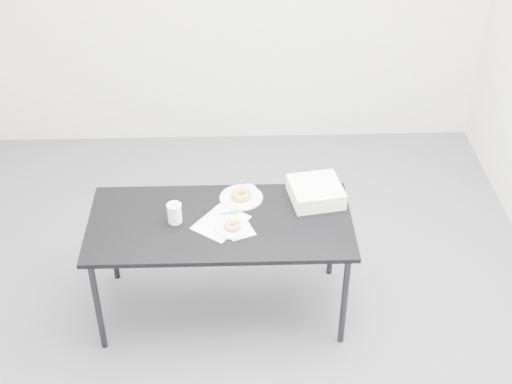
{
  "coord_description": "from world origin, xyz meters",
  "views": [
    {
      "loc": [
        0.03,
        -3.2,
        3.2
      ],
      "look_at": [
        0.14,
        0.02,
        0.85
      ],
      "focal_mm": 50.0,
      "sensor_mm": 36.0,
      "label": 1
    }
  ],
  "objects_px": {
    "pen": "(231,213)",
    "coffee_cup": "(175,213)",
    "plate_far": "(241,198)",
    "bakery_box": "(316,192)",
    "donut_near": "(233,225)",
    "plate_near": "(233,228)",
    "donut_far": "(241,194)",
    "scorecard": "(221,222)",
    "table": "(220,228)"
  },
  "relations": [
    {
      "from": "plate_far",
      "to": "donut_far",
      "type": "bearing_deg",
      "value": 180.0
    },
    {
      "from": "table",
      "to": "coffee_cup",
      "type": "distance_m",
      "value": 0.28
    },
    {
      "from": "plate_near",
      "to": "donut_far",
      "type": "bearing_deg",
      "value": 79.77
    },
    {
      "from": "donut_near",
      "to": "coffee_cup",
      "type": "height_order",
      "value": "coffee_cup"
    },
    {
      "from": "coffee_cup",
      "to": "donut_near",
      "type": "bearing_deg",
      "value": -13.04
    },
    {
      "from": "pen",
      "to": "donut_near",
      "type": "height_order",
      "value": "donut_near"
    },
    {
      "from": "plate_near",
      "to": "bakery_box",
      "type": "height_order",
      "value": "bakery_box"
    },
    {
      "from": "pen",
      "to": "table",
      "type": "bearing_deg",
      "value": -141.29
    },
    {
      "from": "scorecard",
      "to": "bakery_box",
      "type": "bearing_deg",
      "value": 57.48
    },
    {
      "from": "plate_far",
      "to": "bakery_box",
      "type": "bearing_deg",
      "value": -2.49
    },
    {
      "from": "donut_near",
      "to": "bakery_box",
      "type": "bearing_deg",
      "value": 28.53
    },
    {
      "from": "scorecard",
      "to": "coffee_cup",
      "type": "bearing_deg",
      "value": -147.66
    },
    {
      "from": "donut_far",
      "to": "coffee_cup",
      "type": "bearing_deg",
      "value": -150.94
    },
    {
      "from": "table",
      "to": "donut_far",
      "type": "distance_m",
      "value": 0.26
    },
    {
      "from": "plate_far",
      "to": "scorecard",
      "type": "bearing_deg",
      "value": -117.26
    },
    {
      "from": "plate_far",
      "to": "coffee_cup",
      "type": "distance_m",
      "value": 0.44
    },
    {
      "from": "table",
      "to": "plate_near",
      "type": "xyz_separation_m",
      "value": [
        0.07,
        -0.07,
        0.06
      ]
    },
    {
      "from": "donut_near",
      "to": "bakery_box",
      "type": "relative_size",
      "value": 0.32
    },
    {
      "from": "donut_far",
      "to": "plate_far",
      "type": "bearing_deg",
      "value": 0.0
    },
    {
      "from": "table",
      "to": "donut_near",
      "type": "xyz_separation_m",
      "value": [
        0.07,
        -0.07,
        0.08
      ]
    },
    {
      "from": "plate_near",
      "to": "donut_far",
      "type": "height_order",
      "value": "donut_far"
    },
    {
      "from": "donut_far",
      "to": "coffee_cup",
      "type": "xyz_separation_m",
      "value": [
        -0.38,
        -0.21,
        0.03
      ]
    },
    {
      "from": "plate_far",
      "to": "bakery_box",
      "type": "relative_size",
      "value": 0.87
    },
    {
      "from": "plate_near",
      "to": "donut_near",
      "type": "distance_m",
      "value": 0.02
    },
    {
      "from": "scorecard",
      "to": "plate_far",
      "type": "bearing_deg",
      "value": 99.49
    },
    {
      "from": "table",
      "to": "plate_near",
      "type": "distance_m",
      "value": 0.12
    },
    {
      "from": "bakery_box",
      "to": "coffee_cup",
      "type": "bearing_deg",
      "value": -176.67
    },
    {
      "from": "donut_far",
      "to": "bakery_box",
      "type": "distance_m",
      "value": 0.44
    },
    {
      "from": "plate_far",
      "to": "coffee_cup",
      "type": "bearing_deg",
      "value": -150.94
    },
    {
      "from": "pen",
      "to": "plate_near",
      "type": "relative_size",
      "value": 0.66
    },
    {
      "from": "pen",
      "to": "coffee_cup",
      "type": "height_order",
      "value": "coffee_cup"
    },
    {
      "from": "donut_near",
      "to": "plate_far",
      "type": "xyz_separation_m",
      "value": [
        0.05,
        0.29,
        -0.02
      ]
    },
    {
      "from": "table",
      "to": "plate_far",
      "type": "distance_m",
      "value": 0.25
    },
    {
      "from": "bakery_box",
      "to": "donut_far",
      "type": "bearing_deg",
      "value": 167.68
    },
    {
      "from": "bakery_box",
      "to": "pen",
      "type": "bearing_deg",
      "value": -175.07
    },
    {
      "from": "table",
      "to": "plate_near",
      "type": "height_order",
      "value": "plate_near"
    },
    {
      "from": "plate_near",
      "to": "bakery_box",
      "type": "xyz_separation_m",
      "value": [
        0.49,
        0.27,
        0.04
      ]
    },
    {
      "from": "donut_near",
      "to": "donut_far",
      "type": "bearing_deg",
      "value": 79.77
    },
    {
      "from": "scorecard",
      "to": "donut_far",
      "type": "height_order",
      "value": "donut_far"
    },
    {
      "from": "scorecard",
      "to": "bakery_box",
      "type": "distance_m",
      "value": 0.6
    },
    {
      "from": "donut_far",
      "to": "coffee_cup",
      "type": "height_order",
      "value": "coffee_cup"
    },
    {
      "from": "table",
      "to": "donut_far",
      "type": "bearing_deg",
      "value": 60.22
    },
    {
      "from": "pen",
      "to": "donut_far",
      "type": "xyz_separation_m",
      "value": [
        0.06,
        0.15,
        0.02
      ]
    },
    {
      "from": "scorecard",
      "to": "pen",
      "type": "distance_m",
      "value": 0.1
    },
    {
      "from": "table",
      "to": "bakery_box",
      "type": "distance_m",
      "value": 0.6
    },
    {
      "from": "plate_near",
      "to": "coffee_cup",
      "type": "height_order",
      "value": "coffee_cup"
    },
    {
      "from": "scorecard",
      "to": "plate_near",
      "type": "xyz_separation_m",
      "value": [
        0.07,
        -0.06,
        0.0
      ]
    },
    {
      "from": "table",
      "to": "scorecard",
      "type": "bearing_deg",
      "value": -72.2
    },
    {
      "from": "table",
      "to": "plate_far",
      "type": "height_order",
      "value": "plate_far"
    },
    {
      "from": "scorecard",
      "to": "donut_near",
      "type": "distance_m",
      "value": 0.09
    }
  ]
}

